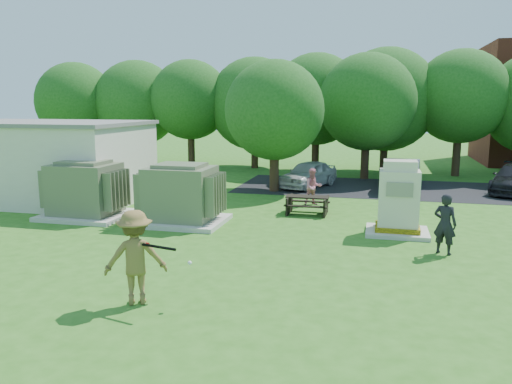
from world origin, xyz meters
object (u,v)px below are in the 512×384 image
(person_at_picnic, at_px, (313,187))
(car_silver_a, at_px, (402,174))
(batter, at_px, (135,257))
(generator_cabinet, at_px, (398,202))
(transformer_left, at_px, (85,191))
(person_by_generator, at_px, (445,224))
(picnic_table, at_px, (307,203))
(car_white, at_px, (308,174))
(transformer_right, at_px, (181,195))

(person_at_picnic, relative_size, car_silver_a, 0.33)
(car_silver_a, bearing_deg, batter, 74.63)
(batter, distance_m, person_at_picnic, 11.20)
(person_at_picnic, bearing_deg, generator_cabinet, -75.23)
(transformer_left, bearing_deg, person_by_generator, -7.56)
(picnic_table, height_order, person_at_picnic, person_at_picnic)
(transformer_left, distance_m, generator_cabinet, 10.93)
(person_at_picnic, xyz_separation_m, car_white, (-0.82, 4.31, -0.10))
(batter, distance_m, person_by_generator, 8.39)
(picnic_table, xyz_separation_m, person_at_picnic, (-0.03, 1.73, 0.32))
(transformer_left, distance_m, car_white, 10.96)
(generator_cabinet, bearing_deg, car_white, 116.10)
(person_by_generator, height_order, person_at_picnic, person_by_generator)
(generator_cabinet, relative_size, person_by_generator, 1.39)
(car_white, bearing_deg, generator_cabinet, -42.36)
(transformer_right, xyz_separation_m, car_silver_a, (7.66, 9.00, -0.22))
(batter, xyz_separation_m, car_white, (1.38, 15.30, -0.34))
(generator_cabinet, relative_size, person_at_picnic, 1.57)
(transformer_left, relative_size, car_white, 0.78)
(person_at_picnic, distance_m, car_silver_a, 6.03)
(car_white, relative_size, car_silver_a, 0.84)
(generator_cabinet, bearing_deg, batter, -127.46)
(generator_cabinet, xyz_separation_m, person_at_picnic, (-3.22, 3.92, -0.28))
(transformer_right, height_order, generator_cabinet, generator_cabinet)
(person_by_generator, xyz_separation_m, car_white, (-5.22, 10.12, -0.20))
(transformer_left, bearing_deg, car_white, 50.97)
(person_by_generator, distance_m, car_white, 11.38)
(transformer_left, height_order, picnic_table, transformer_left)
(transformer_left, xyz_separation_m, car_white, (6.90, 8.51, -0.32))
(transformer_left, xyz_separation_m, transformer_right, (3.70, 0.00, 0.00))
(transformer_right, relative_size, picnic_table, 1.89)
(person_at_picnic, distance_m, car_white, 4.39)
(car_silver_a, bearing_deg, person_by_generator, 98.99)
(generator_cabinet, distance_m, batter, 8.90)
(transformer_right, height_order, picnic_table, transformer_right)
(generator_cabinet, xyz_separation_m, car_white, (-4.03, 8.23, -0.38))
(car_silver_a, bearing_deg, person_at_picnic, 57.74)
(batter, distance_m, car_silver_a, 16.84)
(car_white, distance_m, car_silver_a, 4.49)
(picnic_table, xyz_separation_m, person_by_generator, (4.37, -4.07, 0.42))
(transformer_right, height_order, car_white, transformer_right)
(car_white, bearing_deg, picnic_table, -60.53)
(person_by_generator, bearing_deg, car_white, -39.65)
(transformer_right, height_order, car_silver_a, transformer_right)
(transformer_left, distance_m, person_at_picnic, 8.79)
(car_white, xyz_separation_m, car_silver_a, (4.46, 0.50, 0.10))
(generator_cabinet, height_order, car_silver_a, generator_cabinet)
(person_by_generator, distance_m, car_silver_a, 10.64)
(picnic_table, height_order, car_silver_a, car_silver_a)
(person_at_picnic, bearing_deg, transformer_right, -158.32)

